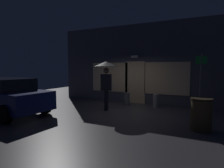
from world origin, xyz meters
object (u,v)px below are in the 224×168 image
at_px(street_sign_post, 201,81).
at_px(sidewalk_bollard_2, 156,101).
at_px(parked_car, 4,95).
at_px(trash_bin, 201,114).
at_px(person_with_umbrella, 106,72).
at_px(sidewalk_bollard, 127,99).

xyz_separation_m(street_sign_post, sidewalk_bollard_2, (-1.88, 0.79, -1.05)).
relative_size(parked_car, sidewalk_bollard_2, 7.05).
bearing_deg(parked_car, sidewalk_bollard_2, 40.58).
relative_size(parked_car, trash_bin, 4.49).
relative_size(parked_car, street_sign_post, 1.81).
distance_m(person_with_umbrella, street_sign_post, 3.80).
height_order(person_with_umbrella, parked_car, person_with_umbrella).
bearing_deg(street_sign_post, sidewalk_bollard, 167.00).
xyz_separation_m(sidewalk_bollard, sidewalk_bollard_2, (1.45, 0.02, -0.01)).
bearing_deg(parked_car, trash_bin, 13.93).
xyz_separation_m(sidewalk_bollard_2, trash_bin, (1.96, -2.65, 0.18)).
height_order(sidewalk_bollard_2, trash_bin, trash_bin).
distance_m(person_with_umbrella, sidewalk_bollard_2, 2.73).
bearing_deg(trash_bin, parked_car, -170.44).
bearing_deg(trash_bin, street_sign_post, 92.45).
relative_size(street_sign_post, sidewalk_bollard_2, 3.90).
height_order(street_sign_post, sidewalk_bollard, street_sign_post).
height_order(street_sign_post, sidewalk_bollard_2, street_sign_post).
bearing_deg(person_with_umbrella, sidewalk_bollard_2, 19.27).
height_order(parked_car, sidewalk_bollard_2, parked_car).
relative_size(person_with_umbrella, sidewalk_bollard, 3.40).
distance_m(parked_car, sidewalk_bollard_2, 6.57).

